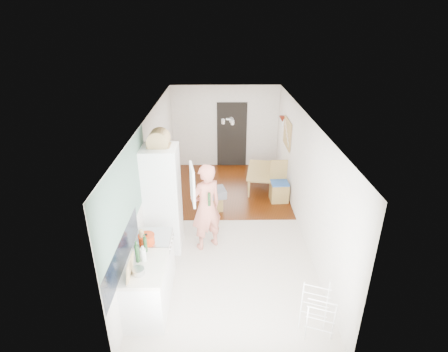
{
  "coord_description": "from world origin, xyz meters",
  "views": [
    {
      "loc": [
        -0.16,
        -6.71,
        4.28
      ],
      "look_at": [
        -0.08,
        0.2,
        1.12
      ],
      "focal_mm": 28.0,
      "sensor_mm": 36.0,
      "label": 1
    }
  ],
  "objects_px": {
    "dining_table": "(264,180)",
    "stool": "(216,203)",
    "person": "(206,200)",
    "drying_rack": "(317,314)",
    "dining_chair": "(280,182)"
  },
  "relations": [
    {
      "from": "person",
      "to": "stool",
      "type": "xyz_separation_m",
      "value": [
        0.16,
        1.44,
        -0.88
      ]
    },
    {
      "from": "drying_rack",
      "to": "stool",
      "type": "bearing_deg",
      "value": 132.17
    },
    {
      "from": "person",
      "to": "stool",
      "type": "relative_size",
      "value": 5.52
    },
    {
      "from": "dining_table",
      "to": "stool",
      "type": "xyz_separation_m",
      "value": [
        -1.3,
        -1.25,
        -0.02
      ]
    },
    {
      "from": "dining_table",
      "to": "dining_chair",
      "type": "bearing_deg",
      "value": -150.29
    },
    {
      "from": "person",
      "to": "stool",
      "type": "distance_m",
      "value": 1.69
    },
    {
      "from": "drying_rack",
      "to": "dining_table",
      "type": "bearing_deg",
      "value": 112.12
    },
    {
      "from": "dining_table",
      "to": "drying_rack",
      "type": "distance_m",
      "value": 4.9
    },
    {
      "from": "dining_table",
      "to": "person",
      "type": "bearing_deg",
      "value": 159.69
    },
    {
      "from": "stool",
      "to": "drying_rack",
      "type": "distance_m",
      "value": 3.94
    },
    {
      "from": "stool",
      "to": "person",
      "type": "bearing_deg",
      "value": -96.53
    },
    {
      "from": "person",
      "to": "stool",
      "type": "bearing_deg",
      "value": -128.96
    },
    {
      "from": "dining_table",
      "to": "drying_rack",
      "type": "relative_size",
      "value": 1.59
    },
    {
      "from": "dining_chair",
      "to": "stool",
      "type": "xyz_separation_m",
      "value": [
        -1.6,
        -0.49,
        -0.32
      ]
    },
    {
      "from": "stool",
      "to": "dining_table",
      "type": "bearing_deg",
      "value": 43.96
    }
  ]
}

